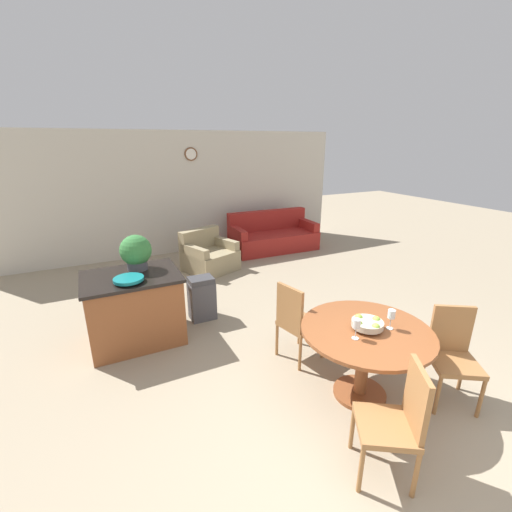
% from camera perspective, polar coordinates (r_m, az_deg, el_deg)
% --- Properties ---
extents(ground_plane, '(24.00, 24.00, 0.00)m').
position_cam_1_polar(ground_plane, '(3.36, 20.75, -30.39)').
color(ground_plane, gray).
extents(wall_back, '(8.00, 0.09, 2.70)m').
position_cam_1_polar(wall_back, '(7.98, -13.04, 10.07)').
color(wall_back, beige).
rests_on(wall_back, ground_plane).
extents(dining_table, '(1.25, 1.25, 0.76)m').
position_cam_1_polar(dining_table, '(3.60, 17.70, -13.93)').
color(dining_table, brown).
rests_on(dining_table, ground_plane).
extents(dining_chair_near_left, '(0.58, 0.58, 0.96)m').
position_cam_1_polar(dining_chair_near_left, '(2.99, 22.52, -23.67)').
color(dining_chair_near_left, '#9E6B3D').
rests_on(dining_chair_near_left, ground_plane).
extents(dining_chair_near_right, '(0.58, 0.58, 0.96)m').
position_cam_1_polar(dining_chair_near_right, '(3.96, 29.95, -13.59)').
color(dining_chair_near_right, '#9E6B3D').
rests_on(dining_chair_near_right, ground_plane).
extents(dining_chair_far_side, '(0.50, 0.50, 0.96)m').
position_cam_1_polar(dining_chair_far_side, '(4.03, 6.69, -10.45)').
color(dining_chair_far_side, '#9E6B3D').
rests_on(dining_chair_far_side, ground_plane).
extents(fruit_bowl, '(0.30, 0.30, 0.12)m').
position_cam_1_polar(fruit_bowl, '(3.48, 18.06, -10.66)').
color(fruit_bowl, '#B7B29E').
rests_on(fruit_bowl, dining_table).
extents(wine_glass_left, '(0.07, 0.07, 0.20)m').
position_cam_1_polar(wine_glass_left, '(3.26, 16.43, -10.87)').
color(wine_glass_left, silver).
rests_on(wine_glass_left, dining_table).
extents(wine_glass_right, '(0.07, 0.07, 0.20)m').
position_cam_1_polar(wine_glass_right, '(3.53, 21.64, -9.11)').
color(wine_glass_right, silver).
rests_on(wine_glass_right, dining_table).
extents(kitchen_island, '(1.16, 0.90, 0.90)m').
position_cam_1_polar(kitchen_island, '(4.67, -19.56, -8.14)').
color(kitchen_island, brown).
rests_on(kitchen_island, ground_plane).
extents(teal_bowl, '(0.34, 0.34, 0.06)m').
position_cam_1_polar(teal_bowl, '(4.26, -20.46, -3.65)').
color(teal_bowl, '#147A7F').
rests_on(teal_bowl, kitchen_island).
extents(potted_plant, '(0.39, 0.39, 0.46)m').
position_cam_1_polar(potted_plant, '(4.59, -19.39, 0.67)').
color(potted_plant, '#4C4C51').
rests_on(potted_plant, kitchen_island).
extents(trash_bin, '(0.36, 0.28, 0.64)m').
position_cam_1_polar(trash_bin, '(5.04, -9.01, -6.97)').
color(trash_bin, '#47474C').
rests_on(trash_bin, ground_plane).
extents(couch, '(2.03, 0.99, 0.89)m').
position_cam_1_polar(couch, '(8.18, 2.78, 3.19)').
color(couch, maroon).
rests_on(couch, ground_plane).
extents(armchair, '(1.13, 1.09, 0.80)m').
position_cam_1_polar(armchair, '(6.91, -7.85, -0.10)').
color(armchair, '#998966').
rests_on(armchair, ground_plane).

